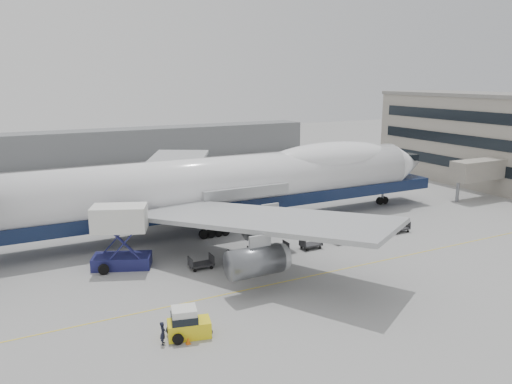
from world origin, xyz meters
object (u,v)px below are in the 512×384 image
ground_worker (163,333)px  baggage_tug (187,324)px  airliner (232,182)px  catering_truck (120,233)px

ground_worker → baggage_tug: bearing=-59.5°
airliner → catering_truck: airliner is taller
baggage_tug → ground_worker: 1.89m
catering_truck → ground_worker: catering_truck is taller
airliner → baggage_tug: 27.68m
ground_worker → catering_truck: bearing=20.6°
airliner → ground_worker: airliner is taller
catering_truck → baggage_tug: catering_truck is taller
baggage_tug → catering_truck: bearing=107.3°
airliner → ground_worker: bearing=-124.6°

